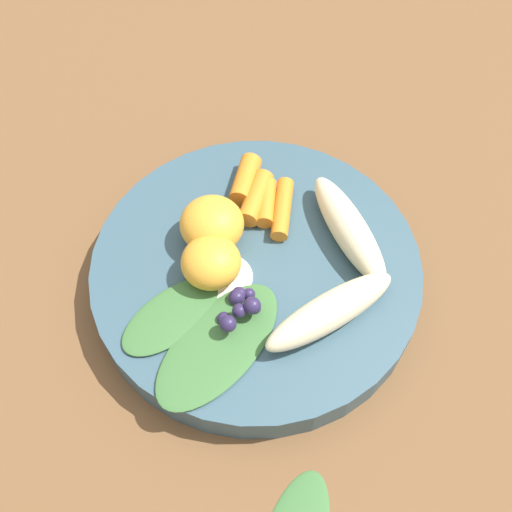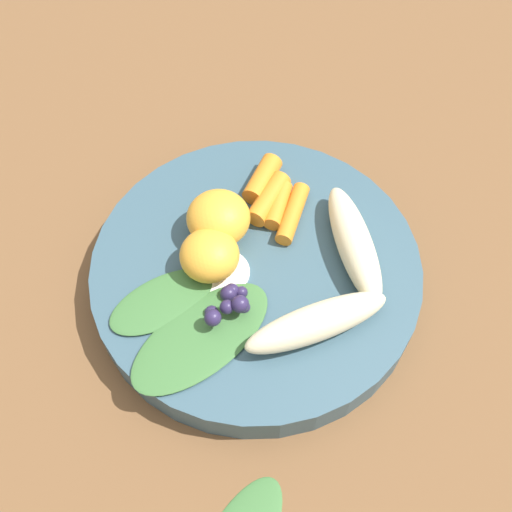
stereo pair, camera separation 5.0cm
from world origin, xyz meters
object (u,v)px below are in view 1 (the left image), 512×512
(bowl, at_px, (256,272))
(banana_peeled_left, at_px, (349,228))
(orange_segment_near, at_px, (211,262))
(banana_peeled_right, at_px, (330,311))

(bowl, distance_m, banana_peeled_left, 0.09)
(bowl, bearing_deg, banana_peeled_left, 11.01)
(banana_peeled_left, bearing_deg, orange_segment_near, 84.97)
(bowl, bearing_deg, orange_segment_near, -168.91)
(bowl, xyz_separation_m, banana_peeled_right, (0.05, -0.06, 0.03))
(bowl, relative_size, orange_segment_near, 5.70)
(banana_peeled_left, distance_m, banana_peeled_right, 0.08)
(bowl, bearing_deg, banana_peeled_right, -49.76)
(banana_peeled_left, bearing_deg, bowl, 84.94)
(bowl, height_order, banana_peeled_right, banana_peeled_right)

